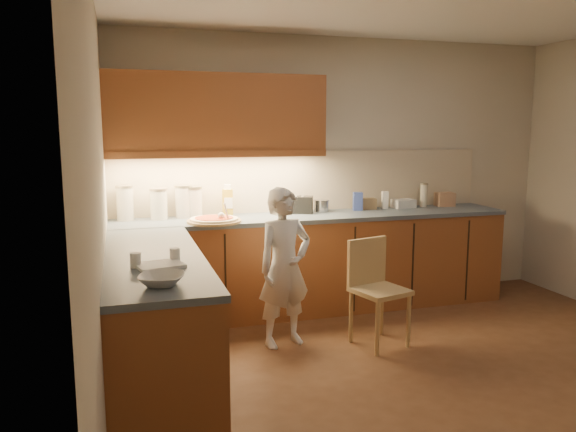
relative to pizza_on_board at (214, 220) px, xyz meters
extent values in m
plane|color=#53311C|center=(1.36, -1.53, -0.94)|extent=(4.50, 4.50, 0.00)
cube|color=beige|center=(1.36, 0.47, 0.36)|extent=(4.50, 0.04, 2.60)
cube|color=beige|center=(-0.89, -1.53, 0.36)|extent=(0.04, 4.00, 2.60)
cube|color=brown|center=(0.99, 0.17, -0.50)|extent=(3.75, 0.60, 0.88)
cube|color=brown|center=(-0.59, -1.13, -0.50)|extent=(0.60, 2.00, 0.88)
cube|color=#435160|center=(0.99, 0.17, -0.04)|extent=(3.77, 0.62, 0.04)
cube|color=#435160|center=(-0.59, -1.13, -0.04)|extent=(0.62, 2.02, 0.04)
cube|color=black|center=(-0.54, -0.13, -0.50)|extent=(0.02, 0.01, 0.80)
cube|color=black|center=(0.06, -0.13, -0.50)|extent=(0.02, 0.01, 0.80)
cube|color=black|center=(0.66, -0.13, -0.50)|extent=(0.02, 0.01, 0.80)
cube|color=black|center=(1.26, -0.13, -0.50)|extent=(0.02, 0.01, 0.80)
cube|color=black|center=(1.86, -0.13, -0.50)|extent=(0.02, 0.01, 0.80)
cube|color=black|center=(2.46, -0.13, -0.50)|extent=(0.02, 0.01, 0.80)
cube|color=beige|center=(0.99, 0.45, 0.27)|extent=(3.75, 0.02, 0.58)
cube|color=brown|center=(0.09, 0.29, 0.91)|extent=(1.95, 0.35, 0.70)
cube|color=brown|center=(0.09, 0.12, 0.56)|extent=(1.95, 0.02, 0.06)
cylinder|color=tan|center=(0.00, 0.00, -0.01)|extent=(0.47, 0.47, 0.02)
cylinder|color=beige|center=(0.00, 0.00, 0.01)|extent=(0.41, 0.41, 0.02)
cylinder|color=#AD3017|center=(0.00, 0.00, 0.02)|extent=(0.33, 0.33, 0.01)
sphere|color=white|center=(0.05, -0.04, 0.04)|extent=(0.06, 0.06, 0.06)
cylinder|color=white|center=(0.09, -0.09, 0.07)|extent=(0.07, 0.10, 0.19)
imported|color=white|center=(0.45, -0.61, -0.31)|extent=(0.52, 0.41, 1.27)
cylinder|color=tan|center=(1.06, -1.04, -0.73)|extent=(0.03, 0.03, 0.43)
cylinder|color=tan|center=(1.37, -0.96, -0.73)|extent=(0.03, 0.03, 0.43)
cylinder|color=tan|center=(0.98, -0.73, -0.73)|extent=(0.03, 0.03, 0.43)
cylinder|color=tan|center=(1.29, -0.65, -0.73)|extent=(0.03, 0.03, 0.43)
cube|color=tan|center=(1.17, -0.84, -0.49)|extent=(0.46, 0.46, 0.04)
cube|color=tan|center=(1.13, -0.68, -0.29)|extent=(0.38, 0.13, 0.38)
imported|color=silver|center=(-0.59, -1.86, 0.01)|extent=(0.30, 0.30, 0.06)
cylinder|color=silver|center=(-0.73, 0.33, 0.12)|extent=(0.15, 0.15, 0.29)
cylinder|color=tan|center=(-0.73, 0.33, 0.28)|extent=(0.15, 0.15, 0.02)
cylinder|color=white|center=(-0.44, 0.31, 0.11)|extent=(0.15, 0.15, 0.26)
cylinder|color=tan|center=(-0.44, 0.31, 0.25)|extent=(0.16, 0.16, 0.02)
cylinder|color=silver|center=(-0.22, 0.34, 0.12)|extent=(0.15, 0.15, 0.28)
cylinder|color=gray|center=(-0.22, 0.34, 0.27)|extent=(0.16, 0.16, 0.02)
cylinder|color=silver|center=(-0.13, 0.35, 0.11)|extent=(0.16, 0.16, 0.26)
cylinder|color=gray|center=(-0.13, 0.35, 0.25)|extent=(0.17, 0.17, 0.02)
cube|color=gold|center=(0.18, 0.33, 0.10)|extent=(0.11, 0.09, 0.25)
cube|color=white|center=(0.18, 0.33, 0.25)|extent=(0.07, 0.06, 0.04)
cube|color=black|center=(0.87, 0.29, 0.06)|extent=(0.29, 0.23, 0.16)
cube|color=#BBBBC0|center=(0.84, 0.30, 0.14)|extent=(0.07, 0.11, 0.00)
cube|color=#BBBBC0|center=(0.90, 0.28, 0.14)|extent=(0.07, 0.11, 0.00)
cylinder|color=#A7A7AC|center=(1.10, 0.32, 0.03)|extent=(0.14, 0.14, 0.11)
cylinder|color=#A7A7AC|center=(1.10, 0.32, 0.09)|extent=(0.15, 0.15, 0.01)
cube|color=#324698|center=(1.47, 0.30, 0.07)|extent=(0.10, 0.08, 0.18)
cube|color=#A08056|center=(1.60, 0.34, 0.03)|extent=(0.16, 0.12, 0.11)
cube|color=white|center=(1.78, 0.32, 0.07)|extent=(0.07, 0.07, 0.17)
cube|color=white|center=(2.00, 0.33, 0.02)|extent=(0.22, 0.16, 0.09)
cylinder|color=silver|center=(2.22, 0.32, 0.09)|extent=(0.07, 0.07, 0.23)
cylinder|color=gray|center=(2.22, 0.32, 0.22)|extent=(0.08, 0.08, 0.02)
cube|color=#AB7D5C|center=(2.47, 0.32, 0.05)|extent=(0.20, 0.16, 0.14)
cube|color=white|center=(-0.57, -1.46, -0.01)|extent=(0.30, 0.26, 0.02)
cylinder|color=white|center=(-0.70, -1.43, 0.02)|extent=(0.08, 0.08, 0.09)
cylinder|color=white|center=(-0.47, -1.34, 0.02)|extent=(0.08, 0.08, 0.08)
camera|label=1|loc=(-0.78, -4.75, 0.79)|focal=35.00mm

